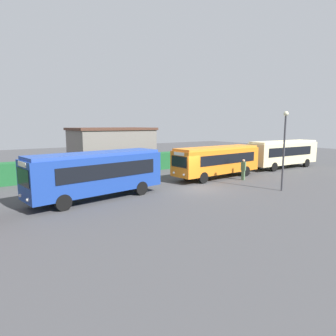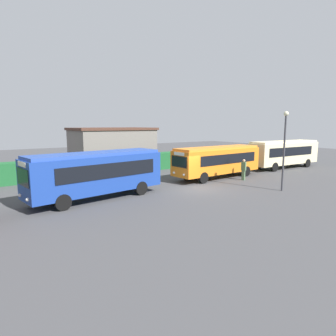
# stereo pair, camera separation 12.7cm
# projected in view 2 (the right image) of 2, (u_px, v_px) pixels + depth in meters

# --- Properties ---
(ground_plane) EXTENTS (99.07, 99.07, 0.00)m
(ground_plane) POSITION_uv_depth(u_px,v_px,m) (196.00, 188.00, 23.48)
(ground_plane) COLOR #424244
(bus_blue) EXTENTS (9.70, 3.70, 3.22)m
(bus_blue) POSITION_uv_depth(u_px,v_px,m) (96.00, 172.00, 19.87)
(bus_blue) COLOR navy
(bus_blue) RESTS_ON ground_plane
(bus_orange) EXTENTS (9.76, 2.85, 3.00)m
(bus_orange) POSITION_uv_depth(u_px,v_px,m) (217.00, 160.00, 27.77)
(bus_orange) COLOR orange
(bus_orange) RESTS_ON ground_plane
(bus_cream) EXTENTS (10.06, 2.83, 3.20)m
(bus_cream) POSITION_uv_depth(u_px,v_px,m) (284.00, 153.00, 34.11)
(bus_cream) COLOR beige
(bus_cream) RESTS_ON ground_plane
(person_left) EXTENTS (0.27, 0.48, 1.93)m
(person_left) POSITION_uv_depth(u_px,v_px,m) (200.00, 165.00, 29.50)
(person_left) COLOR black
(person_left) RESTS_ON ground_plane
(person_center) EXTENTS (0.37, 0.47, 1.93)m
(person_center) POSITION_uv_depth(u_px,v_px,m) (244.00, 169.00, 26.77)
(person_center) COLOR #4C6B47
(person_center) RESTS_ON ground_plane
(person_right) EXTENTS (0.31, 0.48, 1.93)m
(person_right) POSITION_uv_depth(u_px,v_px,m) (225.00, 162.00, 31.43)
(person_right) COLOR maroon
(person_right) RESTS_ON ground_plane
(person_far) EXTENTS (0.41, 0.55, 1.82)m
(person_far) POSITION_uv_depth(u_px,v_px,m) (274.00, 158.00, 36.42)
(person_far) COLOR #334C8C
(person_far) RESTS_ON ground_plane
(hedge_row) EXTENTS (61.53, 1.62, 1.86)m
(hedge_row) POSITION_uv_depth(u_px,v_px,m) (134.00, 163.00, 31.77)
(hedge_row) COLOR #1D5A2C
(hedge_row) RESTS_ON ground_plane
(depot_building) EXTENTS (9.88, 6.37, 4.72)m
(depot_building) POSITION_uv_depth(u_px,v_px,m) (112.00, 146.00, 36.54)
(depot_building) COLOR slate
(depot_building) RESTS_ON ground_plane
(traffic_cone) EXTENTS (0.36, 0.36, 0.60)m
(traffic_cone) POSITION_uv_depth(u_px,v_px,m) (227.00, 165.00, 34.95)
(traffic_cone) COLOR orange
(traffic_cone) RESTS_ON ground_plane
(lamppost) EXTENTS (0.36, 0.36, 6.08)m
(lamppost) POSITION_uv_depth(u_px,v_px,m) (285.00, 142.00, 21.99)
(lamppost) COLOR #38383D
(lamppost) RESTS_ON ground_plane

